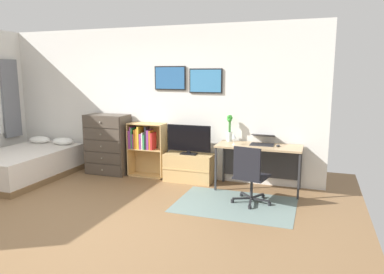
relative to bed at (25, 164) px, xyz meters
The scene contains 14 objects.
ground_plane 2.51m from the bed, 33.40° to the right, with size 7.20×7.20×0.00m, color brown.
wall_back_with_posters 2.59m from the bed, 26.82° to the left, with size 6.12×0.09×2.70m.
area_rug 3.90m from the bed, ahead, with size 1.70×1.20×0.01m, color slate.
bed is the anchor object (origin of this frame).
dresser 1.50m from the bed, 32.14° to the left, with size 0.80×0.46×1.12m.
bookshelf 2.19m from the bed, 22.95° to the left, with size 0.68×0.30×0.98m.
tv_stand 2.98m from the bed, 15.52° to the left, with size 0.85×0.41×0.49m.
television 3.01m from the bed, 15.11° to the left, with size 0.78×0.16×0.51m.
desk 4.18m from the bed, 10.89° to the left, with size 1.35×0.58×0.74m.
office_chair 4.08m from the bed, ahead, with size 0.58×0.57×0.86m.
laptop 4.25m from the bed, 11.43° to the left, with size 0.38×0.41×0.16m.
computer_mouse 4.47m from the bed, ahead, with size 0.06×0.10×0.03m, color #262628.
bamboo_vase 3.74m from the bed, 14.14° to the left, with size 0.10×0.11×0.45m.
wine_glass 3.80m from the bed, ahead, with size 0.07×0.07×0.18m.
Camera 1 is at (2.86, -3.59, 1.86)m, focal length 33.61 mm.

